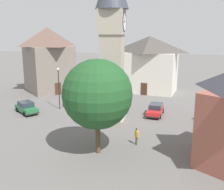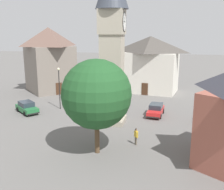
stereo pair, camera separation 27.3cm
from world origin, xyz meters
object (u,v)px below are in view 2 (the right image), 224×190
(pedestrian, at_px, (136,135))
(lamp_post, at_px, (59,82))
(car_red_corner, at_px, (213,118))
(building_shop_left, at_px, (150,64))
(car_blue_kerb, at_px, (156,110))
(tree, at_px, (96,94))
(building_corner_back, at_px, (50,59))
(car_silver_kerb, at_px, (27,107))
(clock_tower, at_px, (112,30))

(pedestrian, height_order, lamp_post, lamp_post)
(car_red_corner, relative_size, building_shop_left, 0.41)
(building_shop_left, distance_m, lamp_post, 18.00)
(car_blue_kerb, relative_size, pedestrian, 2.53)
(tree, xyz_separation_m, building_shop_left, (-26.18, 2.49, -0.41))
(car_blue_kerb, distance_m, building_corner_back, 23.03)
(car_silver_kerb, xyz_separation_m, building_shop_left, (-16.61, 14.97, 4.26))
(clock_tower, bearing_deg, building_corner_back, -134.83)
(building_corner_back, xyz_separation_m, lamp_post, (10.68, 6.35, -1.97))
(pedestrian, bearing_deg, building_shop_left, -178.27)
(building_corner_back, bearing_deg, pedestrian, 41.88)
(tree, bearing_deg, car_blue_kerb, 159.60)
(car_red_corner, bearing_deg, car_blue_kerb, -106.68)
(clock_tower, distance_m, building_corner_back, 21.39)
(lamp_post, bearing_deg, car_red_corner, 83.97)
(car_blue_kerb, distance_m, pedestrian, 9.83)
(car_blue_kerb, xyz_separation_m, tree, (12.15, -4.52, 4.67))
(car_silver_kerb, bearing_deg, building_corner_back, -168.49)
(car_silver_kerb, relative_size, building_shop_left, 0.40)
(clock_tower, height_order, building_corner_back, clock_tower)
(car_silver_kerb, height_order, building_shop_left, building_shop_left)
(car_blue_kerb, height_order, building_shop_left, building_shop_left)
(clock_tower, relative_size, lamp_post, 3.20)
(clock_tower, bearing_deg, pedestrian, 32.00)
(tree, relative_size, building_corner_back, 0.75)
(building_corner_back, bearing_deg, building_shop_left, 100.41)
(tree, bearing_deg, clock_tower, -176.80)
(tree, height_order, building_corner_back, building_corner_back)
(clock_tower, height_order, car_silver_kerb, clock_tower)
(clock_tower, bearing_deg, car_blue_kerb, 127.78)
(pedestrian, bearing_deg, car_blue_kerb, 172.35)
(car_blue_kerb, distance_m, building_shop_left, 14.81)
(clock_tower, xyz_separation_m, tree, (8.29, 0.46, -5.46))
(car_blue_kerb, height_order, lamp_post, lamp_post)
(building_corner_back, bearing_deg, lamp_post, 30.74)
(car_blue_kerb, relative_size, building_corner_back, 0.38)
(car_silver_kerb, bearing_deg, pedestrian, 65.44)
(car_silver_kerb, relative_size, building_corner_back, 0.38)
(clock_tower, xyz_separation_m, car_blue_kerb, (-3.86, 4.98, -10.13))
(clock_tower, xyz_separation_m, car_silver_kerb, (-1.29, -12.01, -10.13))
(car_red_corner, xyz_separation_m, tree, (10.13, -11.26, 4.67))
(clock_tower, distance_m, car_blue_kerb, 11.93)
(car_blue_kerb, xyz_separation_m, car_red_corner, (2.02, 6.74, 0.00))
(tree, xyz_separation_m, building_corner_back, (-22.93, -15.20, 0.35))
(clock_tower, distance_m, car_silver_kerb, 15.77)
(car_silver_kerb, height_order, lamp_post, lamp_post)
(car_silver_kerb, distance_m, pedestrian, 17.25)
(building_shop_left, relative_size, building_corner_back, 0.95)
(car_blue_kerb, bearing_deg, pedestrian, -7.65)
(lamp_post, bearing_deg, tree, 35.82)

